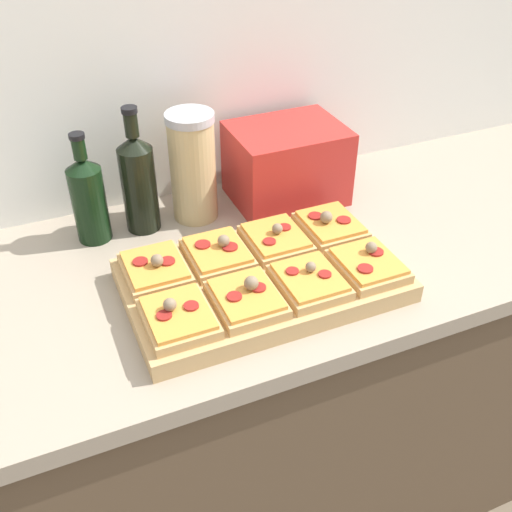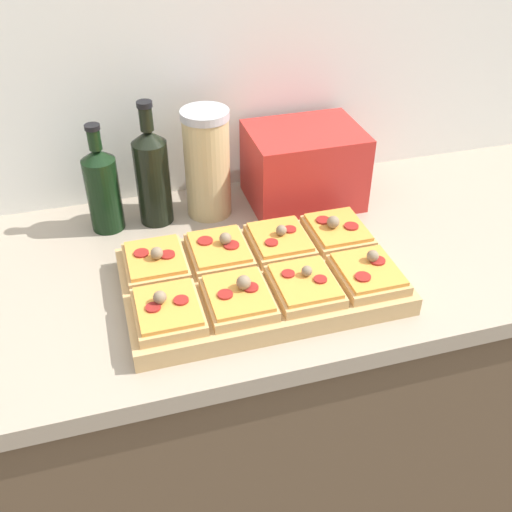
{
  "view_description": "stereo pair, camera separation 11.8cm",
  "coord_description": "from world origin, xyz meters",
  "px_view_note": "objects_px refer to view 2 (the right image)",
  "views": [
    {
      "loc": [
        -0.43,
        -0.64,
        1.67
      ],
      "look_at": [
        -0.06,
        0.24,
        0.97
      ],
      "focal_mm": 42.0,
      "sensor_mm": 36.0,
      "label": 1
    },
    {
      "loc": [
        -0.32,
        -0.68,
        1.67
      ],
      "look_at": [
        -0.06,
        0.24,
        0.97
      ],
      "focal_mm": 42.0,
      "sensor_mm": 36.0,
      "label": 2
    }
  ],
  "objects_px": {
    "cutting_board": "(260,281)",
    "olive_oil_bottle": "(103,188)",
    "wine_bottle": "(152,175)",
    "grain_jar_tall": "(207,164)",
    "toaster_oven": "(304,166)"
  },
  "relations": [
    {
      "from": "cutting_board",
      "to": "olive_oil_bottle",
      "type": "xyz_separation_m",
      "value": [
        -0.27,
        0.31,
        0.08
      ]
    },
    {
      "from": "cutting_board",
      "to": "wine_bottle",
      "type": "relative_size",
      "value": 1.85
    },
    {
      "from": "olive_oil_bottle",
      "to": "grain_jar_tall",
      "type": "height_order",
      "value": "grain_jar_tall"
    },
    {
      "from": "grain_jar_tall",
      "to": "cutting_board",
      "type": "bearing_deg",
      "value": -83.8
    },
    {
      "from": "wine_bottle",
      "to": "grain_jar_tall",
      "type": "distance_m",
      "value": 0.13
    },
    {
      "from": "olive_oil_bottle",
      "to": "grain_jar_tall",
      "type": "distance_m",
      "value": 0.24
    },
    {
      "from": "olive_oil_bottle",
      "to": "wine_bottle",
      "type": "bearing_deg",
      "value": 0.0
    },
    {
      "from": "cutting_board",
      "to": "wine_bottle",
      "type": "xyz_separation_m",
      "value": [
        -0.16,
        0.31,
        0.1
      ]
    },
    {
      "from": "cutting_board",
      "to": "toaster_oven",
      "type": "height_order",
      "value": "toaster_oven"
    },
    {
      "from": "toaster_oven",
      "to": "wine_bottle",
      "type": "bearing_deg",
      "value": 178.85
    },
    {
      "from": "olive_oil_bottle",
      "to": "grain_jar_tall",
      "type": "relative_size",
      "value": 0.98
    },
    {
      "from": "toaster_oven",
      "to": "cutting_board",
      "type": "bearing_deg",
      "value": -123.04
    },
    {
      "from": "grain_jar_tall",
      "to": "toaster_oven",
      "type": "bearing_deg",
      "value": -1.78
    },
    {
      "from": "wine_bottle",
      "to": "grain_jar_tall",
      "type": "bearing_deg",
      "value": 0.0
    },
    {
      "from": "toaster_oven",
      "to": "grain_jar_tall",
      "type": "bearing_deg",
      "value": 178.22
    }
  ]
}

